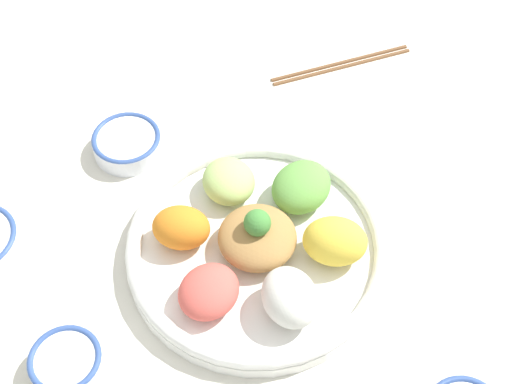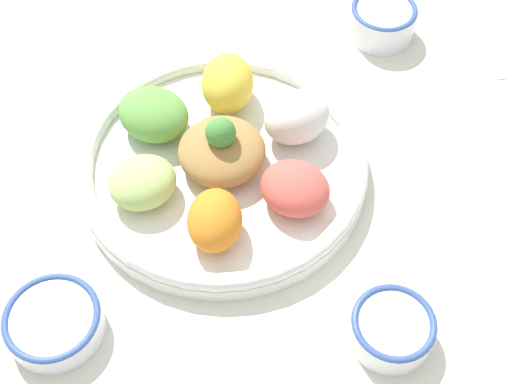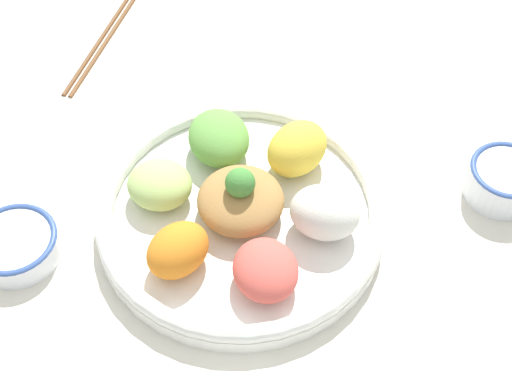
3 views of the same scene
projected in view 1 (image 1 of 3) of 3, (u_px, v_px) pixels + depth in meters
The scene contains 5 objects.
ground_plane at pixel (261, 262), 0.93m from camera, with size 2.40×2.40×0.00m, color silver.
salad_platter at pixel (259, 244), 0.92m from camera, with size 0.34×0.34×0.09m.
rice_bowl_blue at pixel (127, 143), 1.03m from camera, with size 0.10×0.10×0.03m.
sauce_bowl_dark at pixel (67, 364), 0.83m from camera, with size 0.09×0.09×0.04m.
chopsticks_pair_near at pixel (341, 64), 1.16m from camera, with size 0.20×0.15×0.01m.
Camera 1 is at (0.13, -0.47, 0.80)m, focal length 50.00 mm.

